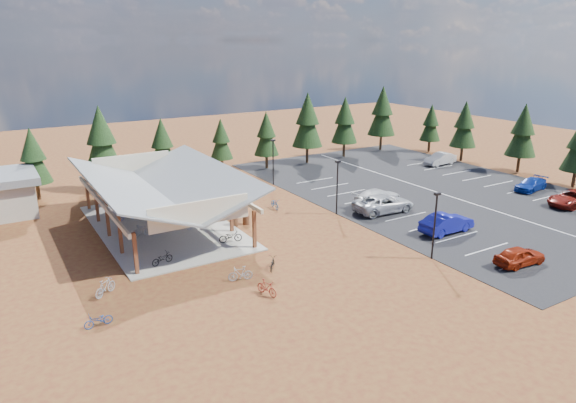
{
  "coord_description": "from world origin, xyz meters",
  "views": [
    {
      "loc": [
        -22.4,
        -34.66,
        15.57
      ],
      "look_at": [
        -0.74,
        1.27,
        2.37
      ],
      "focal_mm": 32.0,
      "sensor_mm": 36.0,
      "label": 1
    }
  ],
  "objects_px": {
    "bike_4": "(230,236)",
    "bike_6": "(186,210)",
    "bike_11": "(267,288)",
    "car_3": "(378,197)",
    "bike_16": "(227,215)",
    "car_1": "(447,223)",
    "lamp_post_0": "(435,221)",
    "bike_12": "(272,263)",
    "car_9": "(440,159)",
    "bike_14": "(275,204)",
    "car_2": "(384,203)",
    "bike_13": "(240,274)",
    "bike_3": "(123,203)",
    "lamp_post_2": "(273,159)",
    "bike_0": "(162,258)",
    "bike_15": "(216,213)",
    "car_6": "(573,198)",
    "bike_7": "(167,201)",
    "car_0": "(520,256)",
    "lamp_post_1": "(337,184)",
    "bike_1": "(141,230)",
    "bike_2": "(127,215)",
    "bike_9": "(105,287)",
    "car_7": "(531,184)",
    "bike_pavilion": "(160,185)",
    "trash_bin_1": "(235,221)",
    "bike_10": "(98,320)"
  },
  "relations": [
    {
      "from": "bike_4",
      "to": "bike_6",
      "type": "relative_size",
      "value": 1.0
    },
    {
      "from": "bike_16",
      "to": "car_1",
      "type": "distance_m",
      "value": 19.22
    },
    {
      "from": "bike_3",
      "to": "bike_15",
      "type": "height_order",
      "value": "bike_3"
    },
    {
      "from": "bike_14",
      "to": "car_2",
      "type": "distance_m",
      "value": 10.38
    },
    {
      "from": "bike_16",
      "to": "car_9",
      "type": "xyz_separation_m",
      "value": [
        32.77,
        5.2,
        0.37
      ]
    },
    {
      "from": "lamp_post_1",
      "to": "lamp_post_2",
      "type": "height_order",
      "value": "same"
    },
    {
      "from": "bike_1",
      "to": "car_7",
      "type": "relative_size",
      "value": 0.39
    },
    {
      "from": "car_9",
      "to": "bike_9",
      "type": "bearing_deg",
      "value": -75.61
    },
    {
      "from": "bike_1",
      "to": "bike_15",
      "type": "xyz_separation_m",
      "value": [
        7.23,
        1.35,
        -0.17
      ]
    },
    {
      "from": "lamp_post_0",
      "to": "car_3",
      "type": "distance_m",
      "value": 13.36
    },
    {
      "from": "bike_1",
      "to": "bike_16",
      "type": "xyz_separation_m",
      "value": [
        7.99,
        0.52,
        -0.19
      ]
    },
    {
      "from": "lamp_post_0",
      "to": "bike_7",
      "type": "height_order",
      "value": "lamp_post_0"
    },
    {
      "from": "lamp_post_2",
      "to": "car_1",
      "type": "bearing_deg",
      "value": -76.25
    },
    {
      "from": "car_1",
      "to": "car_3",
      "type": "relative_size",
      "value": 0.92
    },
    {
      "from": "bike_14",
      "to": "bike_7",
      "type": "bearing_deg",
      "value": 156.41
    },
    {
      "from": "bike_1",
      "to": "car_9",
      "type": "relative_size",
      "value": 0.38
    },
    {
      "from": "trash_bin_1",
      "to": "car_3",
      "type": "xyz_separation_m",
      "value": [
        14.67,
        -1.85,
        0.38
      ]
    },
    {
      "from": "lamp_post_1",
      "to": "bike_9",
      "type": "bearing_deg",
      "value": -166.43
    },
    {
      "from": "bike_7",
      "to": "bike_13",
      "type": "xyz_separation_m",
      "value": [
        -0.89,
        -18.15,
        -0.11
      ]
    },
    {
      "from": "bike_3",
      "to": "bike_10",
      "type": "height_order",
      "value": "bike_3"
    },
    {
      "from": "bike_1",
      "to": "car_1",
      "type": "bearing_deg",
      "value": -114.23
    },
    {
      "from": "bike_1",
      "to": "bike_7",
      "type": "bearing_deg",
      "value": -28.56
    },
    {
      "from": "car_1",
      "to": "car_9",
      "type": "height_order",
      "value": "car_1"
    },
    {
      "from": "car_9",
      "to": "bike_6",
      "type": "bearing_deg",
      "value": -89.47
    },
    {
      "from": "bike_pavilion",
      "to": "lamp_post_2",
      "type": "bearing_deg",
      "value": 25.02
    },
    {
      "from": "bike_3",
      "to": "bike_4",
      "type": "relative_size",
      "value": 0.92
    },
    {
      "from": "lamp_post_0",
      "to": "bike_12",
      "type": "height_order",
      "value": "lamp_post_0"
    },
    {
      "from": "bike_7",
      "to": "car_2",
      "type": "bearing_deg",
      "value": -125.57
    },
    {
      "from": "lamp_post_1",
      "to": "bike_0",
      "type": "relative_size",
      "value": 3.04
    },
    {
      "from": "bike_0",
      "to": "bike_14",
      "type": "relative_size",
      "value": 0.9
    },
    {
      "from": "bike_0",
      "to": "bike_11",
      "type": "height_order",
      "value": "bike_11"
    },
    {
      "from": "bike_15",
      "to": "car_6",
      "type": "relative_size",
      "value": 0.28
    },
    {
      "from": "car_1",
      "to": "car_9",
      "type": "distance_m",
      "value": 25.63
    },
    {
      "from": "car_0",
      "to": "car_7",
      "type": "xyz_separation_m",
      "value": [
        18.18,
        11.6,
        -0.03
      ]
    },
    {
      "from": "bike_11",
      "to": "car_3",
      "type": "height_order",
      "value": "car_3"
    },
    {
      "from": "lamp_post_0",
      "to": "lamp_post_1",
      "type": "xyz_separation_m",
      "value": [
        0.0,
        12.0,
        0.0
      ]
    },
    {
      "from": "car_1",
      "to": "bike_15",
      "type": "bearing_deg",
      "value": 47.24
    },
    {
      "from": "bike_2",
      "to": "car_3",
      "type": "xyz_separation_m",
      "value": [
        22.41,
        -8.11,
        0.32
      ]
    },
    {
      "from": "lamp_post_1",
      "to": "bike_3",
      "type": "height_order",
      "value": "lamp_post_1"
    },
    {
      "from": "bike_6",
      "to": "bike_16",
      "type": "xyz_separation_m",
      "value": [
        2.91,
        -2.83,
        -0.15
      ]
    },
    {
      "from": "bike_13",
      "to": "bike_0",
      "type": "bearing_deg",
      "value": -128.95
    },
    {
      "from": "bike_3",
      "to": "bike_16",
      "type": "distance_m",
      "value": 10.72
    },
    {
      "from": "bike_2",
      "to": "bike_12",
      "type": "bearing_deg",
      "value": -154.74
    },
    {
      "from": "bike_1",
      "to": "bike_12",
      "type": "xyz_separation_m",
      "value": [
        6.26,
        -10.82,
        -0.22
      ]
    },
    {
      "from": "bike_14",
      "to": "bike_13",
      "type": "bearing_deg",
      "value": -118.75
    },
    {
      "from": "bike_12",
      "to": "bike_14",
      "type": "relative_size",
      "value": 0.84
    },
    {
      "from": "bike_12",
      "to": "car_0",
      "type": "height_order",
      "value": "car_0"
    },
    {
      "from": "bike_2",
      "to": "bike_13",
      "type": "bearing_deg",
      "value": -164.39
    },
    {
      "from": "bike_0",
      "to": "car_3",
      "type": "bearing_deg",
      "value": -96.97
    },
    {
      "from": "lamp_post_2",
      "to": "bike_4",
      "type": "relative_size",
      "value": 2.74
    }
  ]
}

